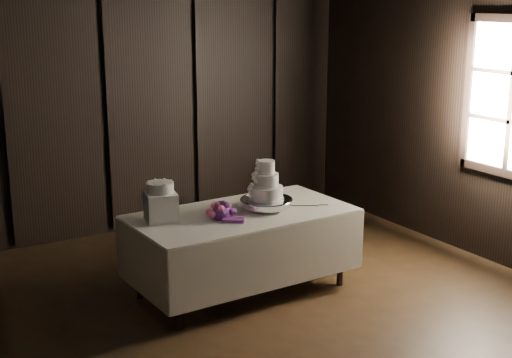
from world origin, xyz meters
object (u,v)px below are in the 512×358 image
(cake_stand, at_px, (266,204))
(wedding_cake, at_px, (265,185))
(display_table, at_px, (242,248))
(small_cake, at_px, (160,187))
(box_pedestal, at_px, (161,207))
(bouquet, at_px, (222,212))

(cake_stand, xyz_separation_m, wedding_cake, (-0.03, -0.02, 0.19))
(display_table, relative_size, small_cake, 8.71)
(wedding_cake, height_order, small_cake, wedding_cake)
(small_cake, bearing_deg, display_table, -11.58)
(box_pedestal, distance_m, small_cake, 0.17)
(display_table, xyz_separation_m, box_pedestal, (-0.72, 0.15, 0.47))
(cake_stand, distance_m, bouquet, 0.50)
(bouquet, xyz_separation_m, box_pedestal, (-0.47, 0.22, 0.06))
(cake_stand, relative_size, small_cake, 2.08)
(cake_stand, distance_m, wedding_cake, 0.19)
(small_cake, bearing_deg, box_pedestal, 0.00)
(bouquet, height_order, small_cake, small_cake)
(wedding_cake, bearing_deg, small_cake, 175.71)
(cake_stand, bearing_deg, bouquet, -172.56)
(display_table, distance_m, bouquet, 0.48)
(cake_stand, bearing_deg, display_table, 177.12)
(display_table, relative_size, box_pedestal, 7.79)
(display_table, distance_m, wedding_cake, 0.62)
(display_table, distance_m, cake_stand, 0.46)
(box_pedestal, bearing_deg, small_cake, 0.00)
(display_table, height_order, small_cake, small_cake)
(cake_stand, height_order, wedding_cake, wedding_cake)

